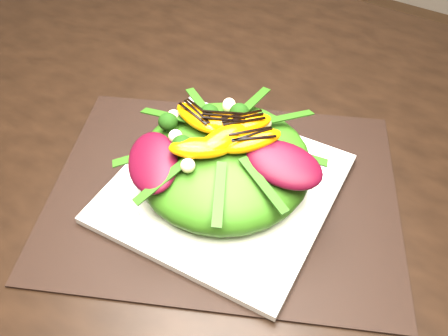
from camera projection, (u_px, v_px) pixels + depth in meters
The scene contains 10 objects.
dining_table at pixel (290, 154), 0.69m from camera, with size 1.60×0.90×0.75m, color black.
placemat at pixel (224, 191), 0.61m from camera, with size 0.44×0.34×0.00m, color black.
plate_base at pixel (224, 188), 0.61m from camera, with size 0.26×0.26×0.01m, color silver.
salad_bowl at pixel (224, 181), 0.60m from camera, with size 0.23×0.23×0.02m, color white.
lettuce_mound at pixel (224, 163), 0.57m from camera, with size 0.21×0.21×0.07m, color #346A13.
radicchio_leaf at pixel (284, 164), 0.52m from camera, with size 0.09×0.06×0.02m, color #3F0615.
orange_segment at pixel (229, 131), 0.55m from camera, with size 0.07×0.03×0.02m, color orange.
broccoli_floret at pixel (201, 100), 0.59m from camera, with size 0.03×0.03×0.03m, color black.
macadamia_nut at pixel (221, 174), 0.51m from camera, with size 0.02×0.02×0.02m, color #C3B389.
balsamic_drizzle at pixel (229, 125), 0.54m from camera, with size 0.05×0.00×0.00m, color black.
Camera 1 is at (0.18, -0.46, 1.22)m, focal length 38.00 mm.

